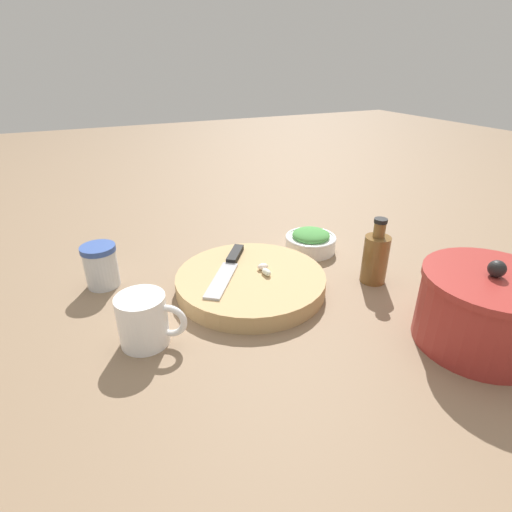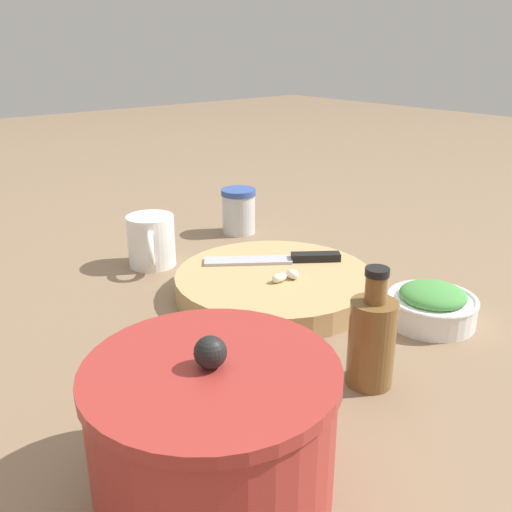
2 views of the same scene
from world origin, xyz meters
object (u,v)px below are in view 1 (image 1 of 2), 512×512
at_px(spice_jar, 101,266).
at_px(cutting_board, 251,282).
at_px(chef_knife, 229,267).
at_px(coffee_mug, 144,320).
at_px(herb_bowl, 311,241).
at_px(stock_pot, 484,310).
at_px(garlic_cloves, 265,270).
at_px(oil_bottle, 375,257).

bearing_deg(spice_jar, cutting_board, 151.82).
bearing_deg(chef_knife, coffee_mug, 68.66).
xyz_separation_m(herb_bowl, stock_pot, (-0.07, 0.44, 0.04)).
bearing_deg(garlic_cloves, chef_knife, -38.45).
distance_m(oil_bottle, stock_pot, 0.25).
bearing_deg(herb_bowl, chef_knife, 14.67).
bearing_deg(cutting_board, garlic_cloves, 167.96).
distance_m(cutting_board, spice_jar, 0.33).
bearing_deg(oil_bottle, herb_bowl, -77.23).
height_order(chef_knife, garlic_cloves, garlic_cloves).
relative_size(chef_knife, coffee_mug, 1.79).
relative_size(spice_jar, coffee_mug, 0.84).
bearing_deg(oil_bottle, stock_pot, 95.61).
distance_m(spice_jar, oil_bottle, 0.60).
relative_size(chef_knife, oil_bottle, 1.35).
xyz_separation_m(coffee_mug, oil_bottle, (-0.50, -0.00, 0.01)).
height_order(chef_knife, herb_bowl, herb_bowl).
distance_m(coffee_mug, oil_bottle, 0.50).
bearing_deg(garlic_cloves, coffee_mug, 16.31).
height_order(herb_bowl, coffee_mug, coffee_mug).
height_order(garlic_cloves, spice_jar, spice_jar).
bearing_deg(chef_knife, garlic_cloves, 178.00).
distance_m(cutting_board, garlic_cloves, 0.04).
bearing_deg(garlic_cloves, spice_jar, -26.76).
height_order(spice_jar, oil_bottle, oil_bottle).
height_order(chef_knife, coffee_mug, coffee_mug).
distance_m(garlic_cloves, stock_pot, 0.41).
xyz_separation_m(chef_knife, stock_pot, (-0.32, 0.37, 0.03)).
height_order(chef_knife, oil_bottle, oil_bottle).
bearing_deg(chef_knife, oil_bottle, -166.67).
relative_size(cutting_board, chef_knife, 1.59).
distance_m(garlic_cloves, oil_bottle, 0.24).
xyz_separation_m(chef_knife, garlic_cloves, (-0.06, 0.05, 0.00)).
xyz_separation_m(garlic_cloves, herb_bowl, (-0.19, -0.12, -0.02)).
xyz_separation_m(cutting_board, herb_bowl, (-0.22, -0.11, 0.01)).
relative_size(garlic_cloves, stock_pot, 0.22).
xyz_separation_m(herb_bowl, coffee_mug, (0.46, 0.20, 0.02)).
relative_size(spice_jar, oil_bottle, 0.64).
xyz_separation_m(coffee_mug, stock_pot, (-0.53, 0.24, 0.02)).
relative_size(cutting_board, garlic_cloves, 6.52).
bearing_deg(chef_knife, spice_jar, 13.14).
bearing_deg(stock_pot, cutting_board, -48.95).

